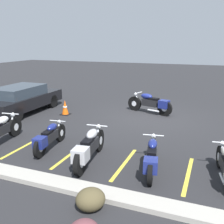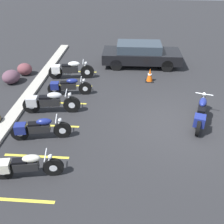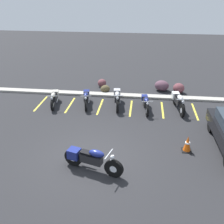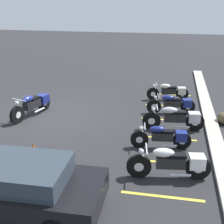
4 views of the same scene
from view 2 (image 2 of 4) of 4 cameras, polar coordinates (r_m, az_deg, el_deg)
The scene contains 18 objects.
ground at distance 10.20m, azimuth 14.48°, elevation -2.70°, with size 60.00×60.00×0.00m, color #262628.
motorcycle_navy_featured at distance 10.21m, azimuth 18.76°, elevation -0.16°, with size 2.28×0.96×0.92m.
parked_bike_0 at distance 7.94m, azimuth -18.60°, elevation -11.06°, with size 0.68×1.99×0.79m.
parked_bike_1 at distance 9.29m, azimuth -15.86°, elevation -3.47°, with size 0.70×2.04×0.81m.
parked_bike_2 at distance 10.69m, azimuth -13.68°, elevation 2.11°, with size 0.69×2.28×0.90m.
parked_bike_3 at distance 11.96m, azimuth -9.71°, elevation 5.54°, with size 0.60×1.98×0.78m.
parked_bike_4 at distance 13.56m, azimuth -9.37°, elevation 9.09°, with size 0.72×2.30×0.91m.
car_black at distance 15.09m, azimuth 6.27°, elevation 12.48°, with size 1.86×4.32×1.29m.
concrete_curb at distance 10.97m, azimuth -20.84°, elevation -0.91°, with size 18.00×0.50×0.12m, color #A8A399.
landscape_rock_2 at distance 14.63m, azimuth -18.47°, elevation 8.84°, with size 0.70×0.76×0.62m, color brown.
landscape_rock_3 at distance 13.87m, azimuth -21.10°, elevation 7.17°, with size 0.91×0.80×0.65m, color #593B49.
traffic_cone at distance 13.26m, azimuth 8.22°, elevation 7.92°, with size 0.40×0.40×0.69m.
stall_line_0 at distance 7.70m, azimuth -20.25°, elevation -17.53°, with size 0.10×2.10×0.00m, color gold.
stall_line_1 at distance 8.81m, azimuth -16.09°, elevation -9.24°, with size 0.10×2.10×0.00m, color gold.
stall_line_2 at distance 10.09m, azimuth -13.06°, elevation -2.90°, with size 0.10×2.10×0.00m, color gold.
stall_line_3 at distance 11.50m, azimuth -10.77°, elevation 1.96°, with size 0.10×2.10×0.00m, color gold.
stall_line_4 at distance 12.98m, azimuth -8.99°, elevation 5.74°, with size 0.10×2.10×0.00m, color gold.
stall_line_5 at distance 14.51m, azimuth -7.56°, elevation 8.72°, with size 0.10×2.10×0.00m, color gold.
Camera 2 is at (-8.32, 1.93, 5.59)m, focal length 42.00 mm.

